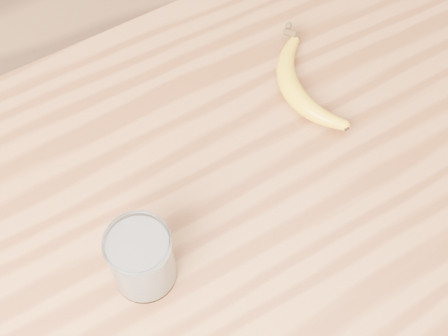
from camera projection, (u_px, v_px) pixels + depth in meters
table at (293, 189)px, 1.12m from camera, size 1.20×0.80×0.90m
smoothie_glass at (142, 259)px, 0.86m from camera, size 0.09×0.09×0.11m
banana at (291, 90)px, 1.05m from camera, size 0.15×0.31×0.04m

